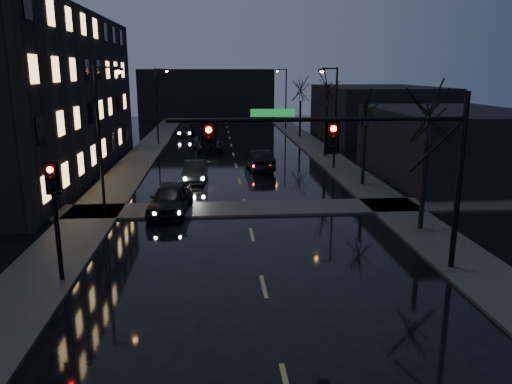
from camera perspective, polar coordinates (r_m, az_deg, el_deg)
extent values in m
cube|color=#2D2D2B|center=(45.10, -13.34, 3.53)|extent=(3.00, 140.00, 0.12)
cube|color=#2D2D2B|center=(45.72, 8.27, 3.89)|extent=(3.00, 140.00, 0.12)
cube|color=#2D2D2B|center=(28.51, -1.15, -1.90)|extent=(40.00, 3.00, 0.12)
cube|color=black|center=(41.68, -25.93, 9.97)|extent=(12.00, 30.00, 12.00)
cube|color=black|center=(39.25, 21.41, 5.10)|extent=(10.00, 14.00, 5.00)
cube|color=black|center=(60.08, 13.62, 8.79)|extent=(12.00, 18.00, 6.00)
cube|color=black|center=(87.00, -5.64, 11.16)|extent=(22.00, 10.00, 8.00)
cylinder|color=black|center=(20.60, 22.18, 0.85)|extent=(0.22, 0.22, 7.00)
cylinder|color=black|center=(18.38, 7.24, 8.22)|extent=(11.00, 0.16, 0.16)
cylinder|color=black|center=(19.91, 19.99, 5.02)|extent=(2.05, 0.10, 2.05)
cube|color=#0C591E|center=(18.09, 1.92, 9.03)|extent=(1.60, 0.04, 0.28)
cube|color=black|center=(18.07, -5.40, 6.10)|extent=(0.35, 0.28, 1.05)
sphere|color=#FF0705|center=(17.87, -5.43, 7.08)|extent=(0.22, 0.22, 0.22)
cube|color=black|center=(18.56, 8.70, 6.21)|extent=(0.35, 0.28, 1.05)
sphere|color=#FF0705|center=(18.37, 8.85, 7.16)|extent=(0.22, 0.22, 0.22)
cylinder|color=black|center=(19.63, -21.80, -3.64)|extent=(0.18, 0.18, 4.40)
cube|color=black|center=(19.20, -22.27, 1.50)|extent=(0.35, 0.28, 1.05)
sphere|color=#FF0705|center=(18.99, -22.50, 2.37)|extent=(0.22, 0.22, 0.22)
cylinder|color=black|center=(25.63, 18.59, 0.52)|extent=(0.24, 0.24, 4.40)
cylinder|color=black|center=(34.88, 12.21, 4.04)|extent=(0.24, 0.24, 4.12)
cylinder|color=black|center=(46.34, 7.97, 6.88)|extent=(0.24, 0.24, 4.68)
cylinder|color=black|center=(60.03, 5.06, 8.29)|extent=(0.24, 0.24, 4.29)
cylinder|color=black|center=(27.85, -17.42, 5.39)|extent=(0.16, 0.16, 8.00)
cylinder|color=black|center=(27.48, -16.76, 13.50)|extent=(1.20, 0.10, 0.10)
cube|color=black|center=(27.36, -15.49, 13.38)|extent=(0.50, 0.25, 0.15)
sphere|color=orange|center=(27.36, -15.47, 13.17)|extent=(0.28, 0.28, 0.28)
cylinder|color=black|center=(54.39, -11.28, 9.49)|extent=(0.16, 0.16, 8.00)
cylinder|color=black|center=(54.20, -10.83, 13.63)|extent=(1.20, 0.10, 0.10)
cube|color=black|center=(54.14, -10.18, 13.55)|extent=(0.50, 0.25, 0.15)
sphere|color=orange|center=(54.14, -10.17, 13.45)|extent=(0.28, 0.28, 0.28)
cylinder|color=black|center=(40.22, 9.06, 8.20)|extent=(0.16, 0.16, 8.00)
cylinder|color=black|center=(39.91, 8.41, 13.80)|extent=(1.20, 0.10, 0.10)
cube|color=black|center=(39.78, 7.54, 13.68)|extent=(0.50, 0.25, 0.15)
sphere|color=orange|center=(39.78, 7.54, 13.54)|extent=(0.28, 0.28, 0.28)
cylinder|color=black|center=(67.68, 3.44, 10.50)|extent=(0.16, 0.16, 8.00)
cylinder|color=black|center=(67.50, 2.97, 13.81)|extent=(1.20, 0.10, 0.10)
cube|color=black|center=(67.42, 2.45, 13.73)|extent=(0.50, 0.25, 0.15)
sphere|color=orange|center=(67.42, 2.45, 13.64)|extent=(0.28, 0.28, 0.28)
imported|color=black|center=(27.96, -9.77, -0.75)|extent=(2.53, 5.16, 1.69)
imported|color=black|center=(36.01, -6.98, 2.38)|extent=(1.77, 4.47, 1.45)
imported|color=black|center=(50.18, -5.46, 5.66)|extent=(3.31, 5.89, 1.55)
imported|color=black|center=(61.37, -8.07, 6.96)|extent=(2.12, 4.84, 1.38)
imported|color=black|center=(39.98, 0.38, 3.70)|extent=(2.18, 4.98, 1.59)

